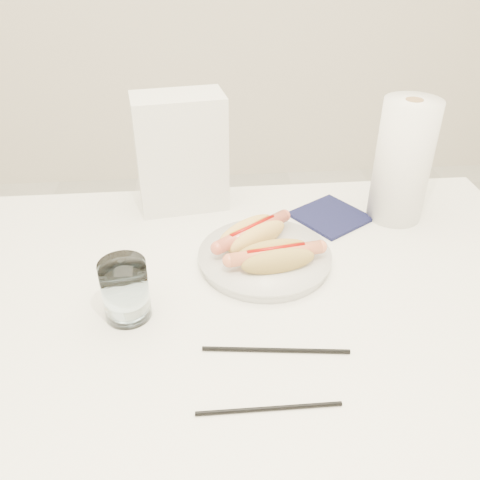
{
  "coord_description": "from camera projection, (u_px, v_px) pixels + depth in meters",
  "views": [
    {
      "loc": [
        -0.09,
        -0.73,
        1.33
      ],
      "look_at": [
        -0.02,
        0.05,
        0.82
      ],
      "focal_mm": 38.09,
      "sensor_mm": 36.0,
      "label": 1
    }
  ],
  "objects": [
    {
      "name": "hotdog_right",
      "position": [
        276.0,
        257.0,
        0.94
      ],
      "size": [
        0.18,
        0.09,
        0.05
      ],
      "rotation": [
        0.0,
        0.0,
        0.16
      ],
      "color": "tan",
      "rests_on": "plate"
    },
    {
      "name": "paper_towel_roll",
      "position": [
        403.0,
        162.0,
        1.08
      ],
      "size": [
        0.14,
        0.14,
        0.26
      ],
      "primitive_type": "cylinder",
      "rotation": [
        0.0,
        0.0,
        -0.25
      ],
      "color": "white",
      "rests_on": "table"
    },
    {
      "name": "chopstick_far",
      "position": [
        269.0,
        409.0,
        0.7
      ],
      "size": [
        0.2,
        0.01,
        0.01
      ],
      "primitive_type": "cylinder",
      "rotation": [
        0.0,
        1.57,
        -0.01
      ],
      "color": "black",
      "rests_on": "table"
    },
    {
      "name": "navy_napkin",
      "position": [
        330.0,
        216.0,
        1.14
      ],
      "size": [
        0.19,
        0.19,
        0.01
      ],
      "primitive_type": "cube",
      "rotation": [
        0.0,
        0.0,
        0.58
      ],
      "color": "#111335",
      "rests_on": "table"
    },
    {
      "name": "table",
      "position": [
        251.0,
        312.0,
        0.96
      ],
      "size": [
        1.2,
        0.8,
        0.75
      ],
      "color": "white",
      "rests_on": "ground"
    },
    {
      "name": "chopstick_near",
      "position": [
        276.0,
        350.0,
        0.8
      ],
      "size": [
        0.23,
        0.04,
        0.01
      ],
      "primitive_type": "cylinder",
      "rotation": [
        0.0,
        1.57,
        -0.12
      ],
      "color": "black",
      "rests_on": "table"
    },
    {
      "name": "napkin_box",
      "position": [
        181.0,
        153.0,
        1.12
      ],
      "size": [
        0.21,
        0.13,
        0.26
      ],
      "primitive_type": "cube",
      "rotation": [
        0.0,
        0.0,
        0.14
      ],
      "color": "silver",
      "rests_on": "table"
    },
    {
      "name": "hotdog_left",
      "position": [
        252.0,
        234.0,
        1.0
      ],
      "size": [
        0.16,
        0.14,
        0.05
      ],
      "rotation": [
        0.0,
        0.0,
        0.63
      ],
      "color": "#F2BF60",
      "rests_on": "plate"
    },
    {
      "name": "plate",
      "position": [
        265.0,
        259.0,
        0.99
      ],
      "size": [
        0.3,
        0.3,
        0.02
      ],
      "primitive_type": "cylinder",
      "rotation": [
        0.0,
        0.0,
        -0.24
      ],
      "color": "silver",
      "rests_on": "table"
    },
    {
      "name": "water_glass",
      "position": [
        125.0,
        290.0,
        0.84
      ],
      "size": [
        0.08,
        0.08,
        0.11
      ],
      "primitive_type": "cylinder",
      "color": "white",
      "rests_on": "table"
    }
  ]
}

